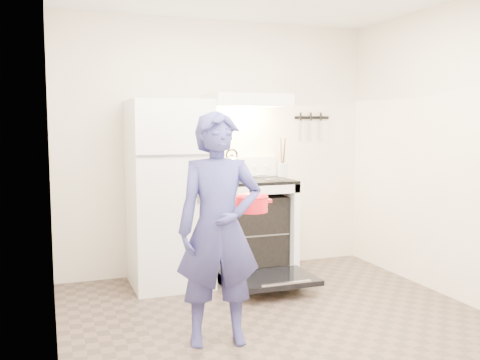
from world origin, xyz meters
name	(u,v)px	position (x,y,z in m)	size (l,w,h in m)	color
floor	(294,332)	(0.00, 0.00, 0.00)	(3.60, 3.60, 0.00)	brown
back_wall	(218,147)	(0.00, 1.80, 1.25)	(3.20, 0.02, 2.50)	#F5E9CD
refrigerator	(169,193)	(-0.58, 1.45, 0.85)	(0.70, 0.70, 1.70)	white
stove_body	(250,229)	(0.23, 1.48, 0.46)	(0.76, 0.65, 0.92)	white
cooktop	(250,181)	(0.23, 1.48, 0.94)	(0.76, 0.65, 0.03)	black
backsplash	(240,167)	(0.23, 1.76, 1.05)	(0.76, 0.07, 0.20)	white
oven_door	(274,279)	(0.23, 0.88, 0.12)	(0.70, 0.54, 0.04)	black
oven_rack	(250,231)	(0.23, 1.48, 0.44)	(0.60, 0.52, 0.01)	slate
range_hood	(248,100)	(0.23, 1.55, 1.71)	(0.76, 0.50, 0.12)	white
knife_strip	(312,118)	(1.05, 1.79, 1.55)	(0.40, 0.02, 0.03)	black
pizza_stone	(250,228)	(0.26, 1.56, 0.45)	(0.32, 0.32, 0.02)	#967A58
tea_kettle	(232,163)	(0.12, 1.70, 1.09)	(0.23, 0.19, 0.29)	#B8B8BD
utensil_jar	(283,170)	(0.51, 1.33, 1.05)	(0.09, 0.09, 0.13)	silver
person	(219,229)	(-0.56, 0.02, 0.78)	(0.57, 0.38, 1.57)	navy
dutch_oven	(251,204)	(-0.17, 0.41, 0.88)	(0.32, 0.25, 0.22)	red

